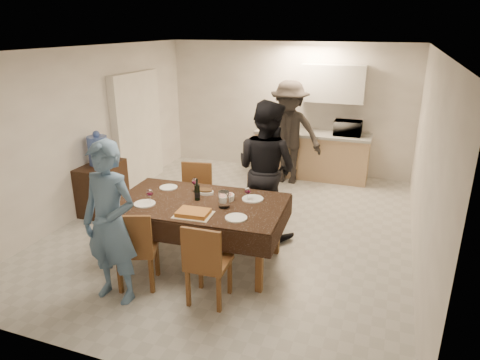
% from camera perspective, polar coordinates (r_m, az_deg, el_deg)
% --- Properties ---
extents(floor, '(5.00, 6.00, 0.02)m').
position_cam_1_polar(floor, '(6.55, -0.42, -6.25)').
color(floor, '#BABAB5').
rests_on(floor, ground).
extents(ceiling, '(5.00, 6.00, 0.02)m').
position_cam_1_polar(ceiling, '(5.88, -0.49, 17.11)').
color(ceiling, white).
rests_on(ceiling, wall_back).
extents(wall_back, '(5.00, 0.02, 2.60)m').
position_cam_1_polar(wall_back, '(8.89, 6.37, 9.53)').
color(wall_back, white).
rests_on(wall_back, floor).
extents(wall_front, '(5.00, 0.02, 2.60)m').
position_cam_1_polar(wall_front, '(3.61, -17.40, -7.25)').
color(wall_front, white).
rests_on(wall_front, floor).
extents(wall_left, '(0.02, 6.00, 2.60)m').
position_cam_1_polar(wall_left, '(7.32, -19.26, 6.27)').
color(wall_left, white).
rests_on(wall_left, floor).
extents(wall_right, '(0.02, 6.00, 2.60)m').
position_cam_1_polar(wall_right, '(5.75, 23.62, 2.17)').
color(wall_right, white).
rests_on(wall_right, floor).
extents(stub_partition, '(0.15, 1.40, 2.10)m').
position_cam_1_polar(stub_partition, '(8.27, -13.48, 6.53)').
color(stub_partition, white).
rests_on(stub_partition, floor).
extents(kitchen_base_cabinet, '(2.20, 0.60, 0.86)m').
position_cam_1_polar(kitchen_base_cabinet, '(8.67, 9.50, 3.19)').
color(kitchen_base_cabinet, tan).
rests_on(kitchen_base_cabinet, floor).
extents(kitchen_worktop, '(2.24, 0.64, 0.05)m').
position_cam_1_polar(kitchen_worktop, '(8.55, 9.67, 6.10)').
color(kitchen_worktop, '#9B9B97').
rests_on(kitchen_worktop, kitchen_base_cabinet).
extents(upper_cabinet, '(1.20, 0.34, 0.70)m').
position_cam_1_polar(upper_cabinet, '(8.47, 12.28, 12.45)').
color(upper_cabinet, silver).
rests_on(upper_cabinet, wall_back).
extents(dining_table, '(2.16, 1.34, 0.82)m').
position_cam_1_polar(dining_table, '(5.37, -5.42, -3.28)').
color(dining_table, black).
rests_on(dining_table, floor).
extents(chair_near_left, '(0.57, 0.58, 0.53)m').
position_cam_1_polar(chair_near_left, '(5.00, -14.22, -8.06)').
color(chair_near_left, brown).
rests_on(chair_near_left, floor).
extents(chair_near_right, '(0.45, 0.45, 0.52)m').
position_cam_1_polar(chair_near_right, '(4.60, -4.68, -10.18)').
color(chair_near_right, brown).
rests_on(chair_near_right, floor).
extents(chair_far_left, '(0.53, 0.53, 0.54)m').
position_cam_1_polar(chair_far_left, '(6.16, -6.58, -1.94)').
color(chair_far_left, brown).
rests_on(chair_far_left, floor).
extents(chair_far_right, '(0.51, 0.52, 0.49)m').
position_cam_1_polar(chair_far_right, '(5.87, 1.40, -3.53)').
color(chair_far_right, brown).
rests_on(chair_far_right, floor).
extents(console, '(0.43, 0.86, 0.80)m').
position_cam_1_polar(console, '(7.32, -17.87, -0.97)').
color(console, black).
rests_on(console, floor).
extents(water_jug, '(0.31, 0.31, 0.46)m').
position_cam_1_polar(water_jug, '(7.13, -18.40, 3.76)').
color(water_jug, '#4968BE').
rests_on(water_jug, console).
extents(wine_bottle, '(0.07, 0.07, 0.28)m').
position_cam_1_polar(wine_bottle, '(5.36, -5.74, -1.26)').
color(wine_bottle, black).
rests_on(wine_bottle, dining_table).
extents(water_pitcher, '(0.13, 0.13, 0.20)m').
position_cam_1_polar(water_pitcher, '(5.14, -2.16, -2.61)').
color(water_pitcher, white).
rests_on(water_pitcher, dining_table).
extents(savoury_tart, '(0.45, 0.35, 0.05)m').
position_cam_1_polar(savoury_tart, '(4.99, -6.25, -4.37)').
color(savoury_tart, '#BE7638').
rests_on(savoury_tart, dining_table).
extents(salad_bowl, '(0.18, 0.18, 0.07)m').
position_cam_1_polar(salad_bowl, '(5.38, -1.73, -2.30)').
color(salad_bowl, white).
rests_on(salad_bowl, dining_table).
extents(mushroom_dish, '(0.21, 0.21, 0.04)m').
position_cam_1_polar(mushroom_dish, '(5.60, -4.69, -1.62)').
color(mushroom_dish, white).
rests_on(mushroom_dish, dining_table).
extents(wine_glass_a, '(0.08, 0.08, 0.19)m').
position_cam_1_polar(wine_glass_a, '(5.36, -11.93, -2.14)').
color(wine_glass_a, white).
rests_on(wine_glass_a, dining_table).
extents(wine_glass_b, '(0.08, 0.08, 0.18)m').
position_cam_1_polar(wine_glass_b, '(5.34, 1.03, -1.86)').
color(wine_glass_b, white).
rests_on(wine_glass_b, dining_table).
extents(wine_glass_c, '(0.09, 0.09, 0.19)m').
position_cam_1_polar(wine_glass_c, '(5.65, -6.01, -0.63)').
color(wine_glass_c, white).
rests_on(wine_glass_c, dining_table).
extents(plate_near_left, '(0.26, 0.26, 0.02)m').
position_cam_1_polar(plate_near_left, '(5.38, -12.60, -3.10)').
color(plate_near_left, white).
rests_on(plate_near_left, dining_table).
extents(plate_near_right, '(0.26, 0.26, 0.01)m').
position_cam_1_polar(plate_near_right, '(4.88, -0.52, -5.07)').
color(plate_near_right, white).
rests_on(plate_near_right, dining_table).
extents(plate_far_left, '(0.24, 0.24, 0.01)m').
position_cam_1_polar(plate_far_left, '(5.86, -9.51, -0.97)').
color(plate_far_left, white).
rests_on(plate_far_left, dining_table).
extents(plate_far_right, '(0.27, 0.27, 0.02)m').
position_cam_1_polar(plate_far_right, '(5.40, 1.70, -2.52)').
color(plate_far_right, white).
rests_on(plate_far_right, dining_table).
extents(microwave, '(0.51, 0.34, 0.28)m').
position_cam_1_polar(microwave, '(8.43, 14.19, 6.73)').
color(microwave, silver).
rests_on(microwave, kitchen_worktop).
extents(person_near, '(0.68, 0.46, 1.81)m').
position_cam_1_polar(person_near, '(4.77, -16.91, -5.59)').
color(person_near, slate).
rests_on(person_near, floor).
extents(person_far, '(1.15, 1.03, 1.96)m').
position_cam_1_polar(person_far, '(6.03, 3.51, 1.43)').
color(person_far, black).
rests_on(person_far, floor).
extents(person_kitchen, '(1.26, 0.72, 1.95)m').
position_cam_1_polar(person_kitchen, '(8.18, 6.51, 6.27)').
color(person_kitchen, black).
rests_on(person_kitchen, floor).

